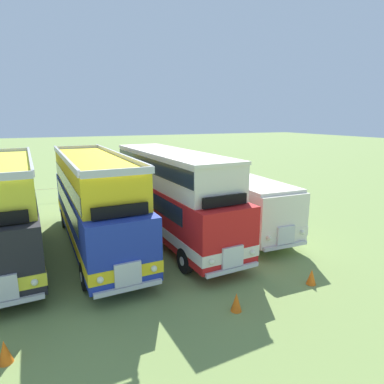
% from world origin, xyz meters
% --- Properties ---
extents(bus_fifth_in_row, '(3.05, 10.43, 4.52)m').
position_xyz_m(bus_fifth_in_row, '(1.87, 0.27, 2.36)').
color(bus_fifth_in_row, black).
rests_on(bus_fifth_in_row, ground).
extents(bus_sixth_in_row, '(2.95, 11.38, 4.52)m').
position_xyz_m(bus_sixth_in_row, '(5.61, 0.16, 2.36)').
color(bus_sixth_in_row, '#1E339E').
rests_on(bus_sixth_in_row, ground).
extents(bus_seventh_in_row, '(3.16, 11.02, 4.49)m').
position_xyz_m(bus_seventh_in_row, '(9.35, -0.28, 2.47)').
color(bus_seventh_in_row, red).
rests_on(bus_seventh_in_row, ground).
extents(bus_eighth_in_row, '(2.78, 10.17, 2.99)m').
position_xyz_m(bus_eighth_in_row, '(13.10, 0.29, 1.75)').
color(bus_eighth_in_row, silver).
rests_on(bus_eighth_in_row, ground).
extents(cone_near_end, '(0.36, 0.36, 0.60)m').
position_xyz_m(cone_near_end, '(12.38, -7.02, 0.30)').
color(cone_near_end, orange).
rests_on(cone_near_end, ground).
extents(cone_mid_row, '(0.36, 0.36, 0.62)m').
position_xyz_m(cone_mid_row, '(8.89, -7.36, 0.31)').
color(cone_mid_row, orange).
rests_on(cone_mid_row, ground).
extents(cone_far_end, '(0.36, 0.36, 0.64)m').
position_xyz_m(cone_far_end, '(2.31, -6.93, 0.32)').
color(cone_far_end, orange).
rests_on(cone_far_end, ground).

